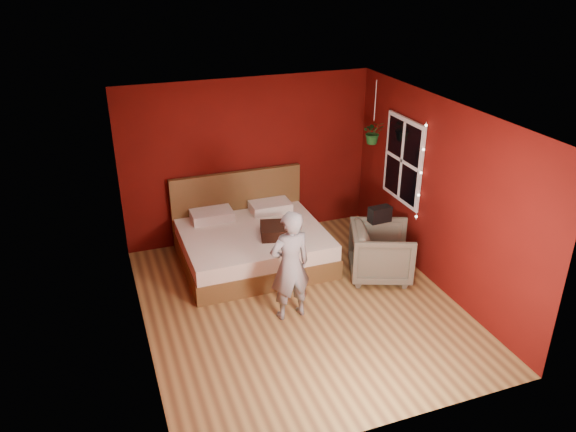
% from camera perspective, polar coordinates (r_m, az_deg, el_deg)
% --- Properties ---
extents(floor, '(4.50, 4.50, 0.00)m').
position_cam_1_polar(floor, '(7.59, 1.18, -9.03)').
color(floor, olive).
rests_on(floor, ground).
extents(room_walls, '(4.04, 4.54, 2.62)m').
position_cam_1_polar(room_walls, '(6.78, 1.31, 2.77)').
color(room_walls, '#580D09').
rests_on(room_walls, ground).
extents(window, '(0.05, 0.97, 1.27)m').
position_cam_1_polar(window, '(8.44, 11.60, 5.54)').
color(window, white).
rests_on(window, room_walls).
extents(fairy_lights, '(0.04, 0.04, 1.45)m').
position_cam_1_polar(fairy_lights, '(8.01, 13.36, 4.30)').
color(fairy_lights, silver).
rests_on(fairy_lights, room_walls).
extents(bed, '(2.11, 1.79, 1.16)m').
position_cam_1_polar(bed, '(8.50, -3.74, -2.64)').
color(bed, brown).
rests_on(bed, ground).
extents(person, '(0.57, 0.40, 1.48)m').
position_cam_1_polar(person, '(6.99, 0.21, -5.07)').
color(person, gray).
rests_on(person, ground).
extents(armchair, '(1.11, 1.10, 0.78)m').
position_cam_1_polar(armchair, '(8.13, 9.44, -3.64)').
color(armchair, '#605C4C').
rests_on(armchair, ground).
extents(handbag, '(0.33, 0.18, 0.23)m').
position_cam_1_polar(handbag, '(8.07, 9.31, 0.18)').
color(handbag, black).
rests_on(handbag, armchair).
extents(throw_pillow, '(0.56, 0.56, 0.16)m').
position_cam_1_polar(throw_pillow, '(8.14, -1.15, -1.49)').
color(throw_pillow, black).
rests_on(throw_pillow, bed).
extents(hanging_plant, '(0.38, 0.35, 0.96)m').
position_cam_1_polar(hanging_plant, '(8.60, 8.65, 8.41)').
color(hanging_plant, silver).
rests_on(hanging_plant, room_walls).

